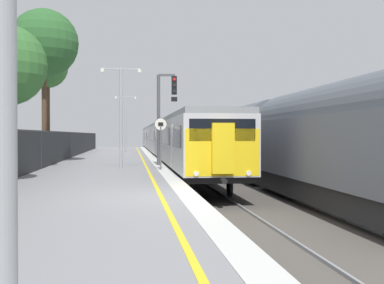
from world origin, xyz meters
name	(u,v)px	position (x,y,z in m)	size (l,w,h in m)	color
ground	(272,218)	(2.64, 0.00, -0.61)	(17.40, 110.00, 1.21)	gray
commuter_train_at_platform	(165,139)	(2.10, 34.08, 1.27)	(2.83, 59.88, 3.81)	#B7B7BC
freight_train_adjacent_track	(244,139)	(6.10, 18.52, 1.41)	(2.60, 43.43, 4.42)	#232326
signal_gantry	(164,108)	(0.62, 13.94, 3.09)	(1.10, 0.24, 4.94)	#47474C
speed_limit_sign	(161,137)	(0.25, 10.35, 1.57)	(0.59, 0.08, 2.44)	#59595B
platform_lamp_mid	(121,108)	(-1.62, 11.56, 2.98)	(2.00, 0.20, 4.97)	#93999E
platform_lamp_far	(126,119)	(-1.62, 34.44, 3.17)	(2.00, 0.20, 5.35)	#93999E
background_tree_centre	(42,45)	(-6.29, 17.12, 6.89)	(4.01, 4.01, 9.04)	#473323
background_tree_right	(47,69)	(-6.73, 21.67, 6.09)	(2.89, 2.89, 7.71)	#473323
background_tree_back	(4,68)	(-7.24, 12.06, 4.89)	(3.95, 3.95, 7.00)	#473323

